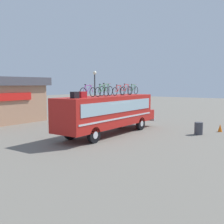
{
  "coord_description": "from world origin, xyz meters",
  "views": [
    {
      "loc": [
        -16.59,
        -11.95,
        3.85
      ],
      "look_at": [
        0.6,
        0.0,
        1.68
      ],
      "focal_mm": 43.4,
      "sensor_mm": 36.0,
      "label": 1
    }
  ],
  "objects_px": {
    "rooftop_bicycle_2": "(102,91)",
    "street_lamp": "(95,88)",
    "rooftop_bicycle_4": "(119,91)",
    "rooftop_bicycle_6": "(133,90)",
    "rooftop_bicycle_3": "(106,91)",
    "luggage_bag_2": "(81,95)",
    "rooftop_bicycle_5": "(126,90)",
    "traffic_cone": "(220,128)",
    "rooftop_bicycle_1": "(88,92)",
    "luggage_bag_1": "(75,95)",
    "trash_bin": "(199,128)",
    "bus": "(109,111)"
  },
  "relations": [
    {
      "from": "luggage_bag_2",
      "to": "rooftop_bicycle_6",
      "type": "distance_m",
      "value": 6.65
    },
    {
      "from": "rooftop_bicycle_4",
      "to": "luggage_bag_2",
      "type": "bearing_deg",
      "value": 178.01
    },
    {
      "from": "rooftop_bicycle_3",
      "to": "rooftop_bicycle_5",
      "type": "bearing_deg",
      "value": -10.05
    },
    {
      "from": "rooftop_bicycle_5",
      "to": "street_lamp",
      "type": "bearing_deg",
      "value": 56.74
    },
    {
      "from": "rooftop_bicycle_2",
      "to": "street_lamp",
      "type": "height_order",
      "value": "street_lamp"
    },
    {
      "from": "luggage_bag_1",
      "to": "rooftop_bicycle_4",
      "type": "relative_size",
      "value": 0.28
    },
    {
      "from": "rooftop_bicycle_2",
      "to": "rooftop_bicycle_3",
      "type": "xyz_separation_m",
      "value": [
        1.22,
        0.54,
        0.03
      ]
    },
    {
      "from": "rooftop_bicycle_3",
      "to": "rooftop_bicycle_6",
      "type": "xyz_separation_m",
      "value": [
        3.49,
        -0.37,
        -0.03
      ]
    },
    {
      "from": "rooftop_bicycle_3",
      "to": "trash_bin",
      "type": "height_order",
      "value": "rooftop_bicycle_3"
    },
    {
      "from": "rooftop_bicycle_4",
      "to": "trash_bin",
      "type": "distance_m",
      "value": 6.82
    },
    {
      "from": "bus",
      "to": "rooftop_bicycle_3",
      "type": "bearing_deg",
      "value": 81.4
    },
    {
      "from": "luggage_bag_2",
      "to": "traffic_cone",
      "type": "xyz_separation_m",
      "value": [
        9.1,
        -6.82,
        -2.84
      ]
    },
    {
      "from": "luggage_bag_1",
      "to": "luggage_bag_2",
      "type": "distance_m",
      "value": 0.97
    },
    {
      "from": "bus",
      "to": "rooftop_bicycle_4",
      "type": "bearing_deg",
      "value": -5.65
    },
    {
      "from": "luggage_bag_2",
      "to": "rooftop_bicycle_3",
      "type": "height_order",
      "value": "rooftop_bicycle_3"
    },
    {
      "from": "rooftop_bicycle_5",
      "to": "trash_bin",
      "type": "bearing_deg",
      "value": -75.42
    },
    {
      "from": "rooftop_bicycle_4",
      "to": "rooftop_bicycle_6",
      "type": "distance_m",
      "value": 2.38
    },
    {
      "from": "rooftop_bicycle_4",
      "to": "rooftop_bicycle_6",
      "type": "xyz_separation_m",
      "value": [
        2.38,
        0.05,
        0.01
      ]
    },
    {
      "from": "rooftop_bicycle_1",
      "to": "rooftop_bicycle_3",
      "type": "bearing_deg",
      "value": 5.76
    },
    {
      "from": "bus",
      "to": "traffic_cone",
      "type": "height_order",
      "value": "bus"
    },
    {
      "from": "bus",
      "to": "rooftop_bicycle_4",
      "type": "relative_size",
      "value": 6.43
    },
    {
      "from": "trash_bin",
      "to": "rooftop_bicycle_4",
      "type": "bearing_deg",
      "value": 115.1
    },
    {
      "from": "rooftop_bicycle_5",
      "to": "traffic_cone",
      "type": "bearing_deg",
      "value": -61.31
    },
    {
      "from": "rooftop_bicycle_5",
      "to": "rooftop_bicycle_6",
      "type": "bearing_deg",
      "value": 1.79
    },
    {
      "from": "luggage_bag_1",
      "to": "traffic_cone",
      "type": "height_order",
      "value": "luggage_bag_1"
    },
    {
      "from": "bus",
      "to": "rooftop_bicycle_5",
      "type": "height_order",
      "value": "rooftop_bicycle_5"
    },
    {
      "from": "luggage_bag_2",
      "to": "rooftop_bicycle_6",
      "type": "bearing_deg",
      "value": -0.84
    },
    {
      "from": "rooftop_bicycle_3",
      "to": "rooftop_bicycle_4",
      "type": "distance_m",
      "value": 1.19
    },
    {
      "from": "bus",
      "to": "traffic_cone",
      "type": "distance_m",
      "value": 9.17
    },
    {
      "from": "rooftop_bicycle_4",
      "to": "street_lamp",
      "type": "height_order",
      "value": "street_lamp"
    },
    {
      "from": "rooftop_bicycle_4",
      "to": "rooftop_bicycle_5",
      "type": "distance_m",
      "value": 1.17
    },
    {
      "from": "trash_bin",
      "to": "rooftop_bicycle_6",
      "type": "bearing_deg",
      "value": 92.56
    },
    {
      "from": "rooftop_bicycle_3",
      "to": "rooftop_bicycle_6",
      "type": "distance_m",
      "value": 3.51
    },
    {
      "from": "luggage_bag_2",
      "to": "rooftop_bicycle_2",
      "type": "xyz_separation_m",
      "value": [
        1.94,
        -0.27,
        0.18
      ]
    },
    {
      "from": "bus",
      "to": "trash_bin",
      "type": "distance_m",
      "value": 6.99
    },
    {
      "from": "rooftop_bicycle_3",
      "to": "rooftop_bicycle_5",
      "type": "xyz_separation_m",
      "value": [
        2.28,
        -0.4,
        -0.01
      ]
    },
    {
      "from": "rooftop_bicycle_1",
      "to": "rooftop_bicycle_4",
      "type": "distance_m",
      "value": 3.56
    },
    {
      "from": "street_lamp",
      "to": "luggage_bag_1",
      "type": "bearing_deg",
      "value": -147.14
    },
    {
      "from": "rooftop_bicycle_1",
      "to": "rooftop_bicycle_2",
      "type": "height_order",
      "value": "rooftop_bicycle_2"
    },
    {
      "from": "rooftop_bicycle_3",
      "to": "street_lamp",
      "type": "relative_size",
      "value": 0.34
    },
    {
      "from": "luggage_bag_1",
      "to": "rooftop_bicycle_4",
      "type": "distance_m",
      "value": 5.21
    },
    {
      "from": "rooftop_bicycle_3",
      "to": "rooftop_bicycle_5",
      "type": "height_order",
      "value": "rooftop_bicycle_3"
    },
    {
      "from": "luggage_bag_2",
      "to": "traffic_cone",
      "type": "relative_size",
      "value": 0.97
    },
    {
      "from": "rooftop_bicycle_1",
      "to": "rooftop_bicycle_6",
      "type": "relative_size",
      "value": 1.03
    },
    {
      "from": "bus",
      "to": "luggage_bag_1",
      "type": "distance_m",
      "value": 4.28
    },
    {
      "from": "luggage_bag_2",
      "to": "rooftop_bicycle_6",
      "type": "xyz_separation_m",
      "value": [
        6.65,
        -0.1,
        0.18
      ]
    },
    {
      "from": "luggage_bag_2",
      "to": "rooftop_bicycle_1",
      "type": "bearing_deg",
      "value": 1.87
    },
    {
      "from": "luggage_bag_2",
      "to": "traffic_cone",
      "type": "bearing_deg",
      "value": -36.87
    },
    {
      "from": "luggage_bag_1",
      "to": "rooftop_bicycle_2",
      "type": "relative_size",
      "value": 0.28
    },
    {
      "from": "rooftop_bicycle_1",
      "to": "traffic_cone",
      "type": "distance_m",
      "value": 11.24
    }
  ]
}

